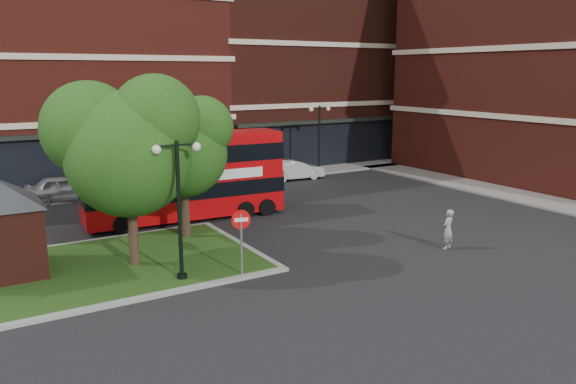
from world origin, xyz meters
TOP-DOWN VIEW (x-y plane):
  - ground at (0.00, 0.00)m, footprint 120.00×120.00m
  - pavement_far at (0.00, 16.50)m, footprint 44.00×3.00m
  - pavement_side at (16.50, 2.00)m, footprint 3.00×28.00m
  - terrace_far_left at (-8.00, 24.00)m, footprint 26.00×12.00m
  - terrace_far_right at (14.00, 24.00)m, footprint 18.00×12.00m
  - traffic_island at (-8.00, 3.00)m, footprint 12.60×7.60m
  - tree_island_west at (-6.60, 2.58)m, footprint 5.40×4.71m
  - tree_island_east at (-3.58, 5.06)m, footprint 4.46×3.90m
  - lamp_island at (-5.50, 0.20)m, footprint 1.72×0.36m
  - lamp_far_left at (2.00, 14.50)m, footprint 1.72×0.36m
  - lamp_far_right at (10.00, 14.50)m, footprint 1.72×0.36m
  - bus at (-2.23, 8.28)m, footprint 9.96×2.82m
  - woman at (5.39, -1.87)m, footprint 0.71×0.57m
  - car_silver at (-6.68, 15.70)m, footprint 4.51×2.18m
  - car_white at (7.98, 14.50)m, footprint 4.17×1.68m
  - no_entry_sign at (-3.50, -0.50)m, footprint 0.68×0.22m

SIDE VIEW (x-z plane):
  - ground at x=0.00m, z-range 0.00..0.00m
  - pavement_far at x=0.00m, z-range 0.00..0.12m
  - pavement_side at x=16.50m, z-range 0.00..0.12m
  - traffic_island at x=-8.00m, z-range -0.01..0.14m
  - car_white at x=7.98m, z-range 0.00..1.35m
  - car_silver at x=-6.68m, z-range 0.00..1.48m
  - woman at x=5.39m, z-range 0.00..1.68m
  - no_entry_sign at x=-3.50m, z-range 0.54..3.04m
  - bus at x=-2.23m, z-range 0.59..4.35m
  - lamp_island at x=-5.50m, z-range 0.33..5.33m
  - lamp_far_left at x=2.00m, z-range 0.33..5.33m
  - lamp_far_right at x=10.00m, z-range 0.33..5.33m
  - tree_island_east at x=-3.58m, z-range 1.10..7.39m
  - tree_island_west at x=-6.60m, z-range 1.19..8.40m
  - terrace_far_left at x=-8.00m, z-range 0.00..14.00m
  - terrace_far_right at x=14.00m, z-range 0.00..16.00m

